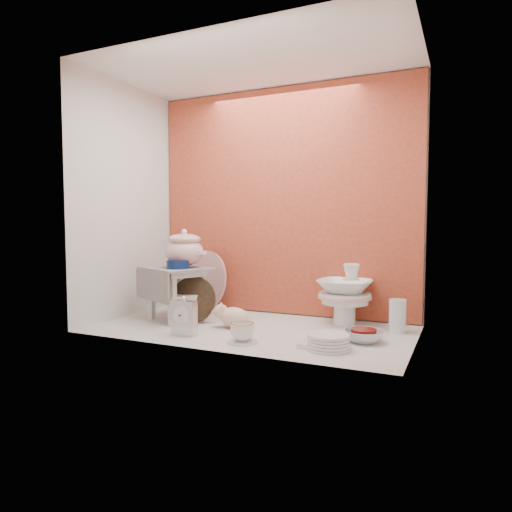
# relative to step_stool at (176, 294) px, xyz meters

# --- Properties ---
(ground) EXTENTS (1.80, 1.80, 0.00)m
(ground) POSITION_rel_step_stool_xyz_m (0.53, -0.03, -0.17)
(ground) COLOR silver
(ground) RESTS_ON ground
(niche_shell) EXTENTS (1.86, 1.03, 1.53)m
(niche_shell) POSITION_rel_step_stool_xyz_m (0.53, 0.15, 0.76)
(niche_shell) COLOR #CA4632
(niche_shell) RESTS_ON ground
(step_stool) EXTENTS (0.49, 0.47, 0.33)m
(step_stool) POSITION_rel_step_stool_xyz_m (0.00, 0.00, 0.00)
(step_stool) COLOR silver
(step_stool) RESTS_ON ground
(soup_tureen) EXTENTS (0.31, 0.31, 0.24)m
(soup_tureen) POSITION_rel_step_stool_xyz_m (0.05, 0.02, 0.29)
(soup_tureen) COLOR white
(soup_tureen) RESTS_ON step_stool
(cobalt_bowl) EXTENTS (0.17, 0.17, 0.05)m
(cobalt_bowl) POSITION_rel_step_stool_xyz_m (0.05, -0.06, 0.19)
(cobalt_bowl) COLOR #0A1C4B
(cobalt_bowl) RESTS_ON step_stool
(floral_platter) EXTENTS (0.43, 0.21, 0.42)m
(floral_platter) POSITION_rel_step_stool_xyz_m (-0.01, 0.35, 0.04)
(floral_platter) COLOR beige
(floral_platter) RESTS_ON ground
(blue_white_vase) EXTENTS (0.30, 0.30, 0.24)m
(blue_white_vase) POSITION_rel_step_stool_xyz_m (-0.01, 0.33, -0.04)
(blue_white_vase) COLOR silver
(blue_white_vase) RESTS_ON ground
(lacquer_tray) EXTENTS (0.30, 0.15, 0.28)m
(lacquer_tray) POSITION_rel_step_stool_xyz_m (0.13, -0.02, -0.03)
(lacquer_tray) COLOR black
(lacquer_tray) RESTS_ON ground
(mantel_clock) EXTENTS (0.14, 0.05, 0.21)m
(mantel_clock) POSITION_rel_step_stool_xyz_m (0.27, -0.32, -0.06)
(mantel_clock) COLOR silver
(mantel_clock) RESTS_ON ground
(plush_pig) EXTENTS (0.25, 0.20, 0.13)m
(plush_pig) POSITION_rel_step_stool_xyz_m (0.44, -0.06, -0.10)
(plush_pig) COLOR beige
(plush_pig) RESTS_ON ground
(teacup_saucer) EXTENTS (0.17, 0.17, 0.01)m
(teacup_saucer) POSITION_rel_step_stool_xyz_m (0.63, -0.33, -0.16)
(teacup_saucer) COLOR white
(teacup_saucer) RESTS_ON ground
(gold_rim_teacup) EXTENTS (0.14, 0.14, 0.10)m
(gold_rim_teacup) POSITION_rel_step_stool_xyz_m (0.63, -0.33, -0.11)
(gold_rim_teacup) COLOR white
(gold_rim_teacup) RESTS_ON teacup_saucer
(lattice_dish) EXTENTS (0.20, 0.20, 0.02)m
(lattice_dish) POSITION_rel_step_stool_xyz_m (1.01, -0.24, -0.15)
(lattice_dish) COLOR white
(lattice_dish) RESTS_ON ground
(dinner_plate_stack) EXTENTS (0.23, 0.23, 0.07)m
(dinner_plate_stack) POSITION_rel_step_stool_xyz_m (1.06, -0.27, -0.13)
(dinner_plate_stack) COLOR white
(dinner_plate_stack) RESTS_ON ground
(crystal_bowl) EXTENTS (0.22, 0.22, 0.06)m
(crystal_bowl) POSITION_rel_step_stool_xyz_m (1.19, -0.06, -0.14)
(crystal_bowl) COLOR silver
(crystal_bowl) RESTS_ON ground
(clear_glass_vase) EXTENTS (0.11, 0.11, 0.18)m
(clear_glass_vase) POSITION_rel_step_stool_xyz_m (1.31, 0.23, -0.07)
(clear_glass_vase) COLOR silver
(clear_glass_vase) RESTS_ON ground
(porcelain_tower) EXTENTS (0.42, 0.42, 0.37)m
(porcelain_tower) POSITION_rel_step_stool_xyz_m (1.00, 0.30, 0.02)
(porcelain_tower) COLOR white
(porcelain_tower) RESTS_ON ground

